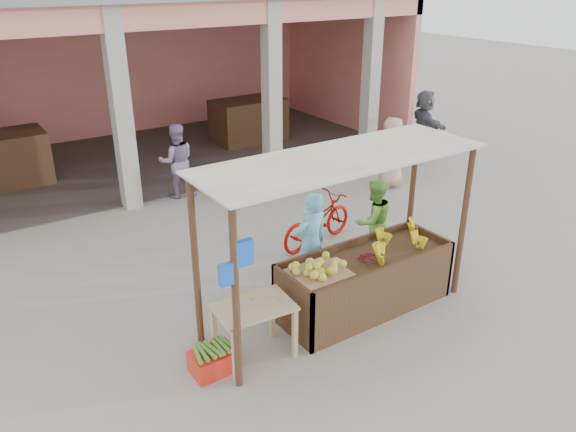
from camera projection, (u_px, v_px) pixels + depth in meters
ground at (337, 318)px, 8.04m from camera, size 60.00×60.00×0.00m
market_building at (116, 52)px, 13.75m from camera, size 14.40×6.40×4.20m
fruit_stall at (365, 284)px, 8.13m from camera, size 2.60×0.95×0.80m
stall_awning at (338, 188)px, 7.28m from camera, size 4.09×1.35×2.39m
banana_heap at (397, 241)px, 8.27m from camera, size 1.21×0.66×0.22m
melon_tray at (319, 270)px, 7.50m from camera, size 0.76×0.66×0.20m
berry_heap at (369, 257)px, 7.90m from camera, size 0.41×0.33×0.13m
side_table at (254, 315)px, 6.97m from camera, size 1.01×0.72×0.78m
papaya_pile at (254, 298)px, 6.87m from camera, size 0.76×0.43×0.22m
red_crate at (214, 361)px, 6.93m from camera, size 0.55×0.40×0.28m
plantain_bundle at (213, 349)px, 6.85m from camera, size 0.46×0.32×0.09m
produce_sacks at (297, 163)px, 13.39m from camera, size 0.87×0.81×0.66m
vendor_blue at (311, 240)px, 8.37m from camera, size 0.69×0.53×1.74m
vendor_green at (373, 219)px, 9.32m from camera, size 0.77×0.49×1.54m
motorcycle at (317, 220)px, 10.04m from camera, size 0.96×1.86×0.93m
shopper_c at (392, 149)px, 12.52m from camera, size 0.86×0.56×1.78m
shopper_d at (424, 122)px, 14.60m from camera, size 1.29×1.84×1.84m
shopper_f at (176, 158)px, 11.98m from camera, size 0.96×0.69×1.77m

